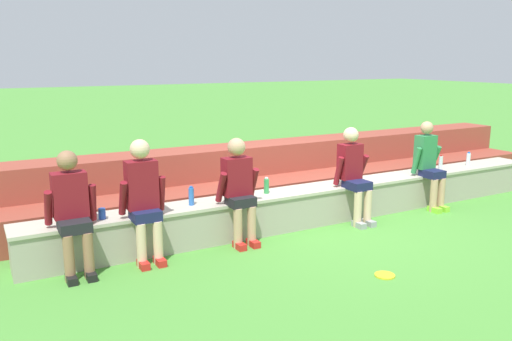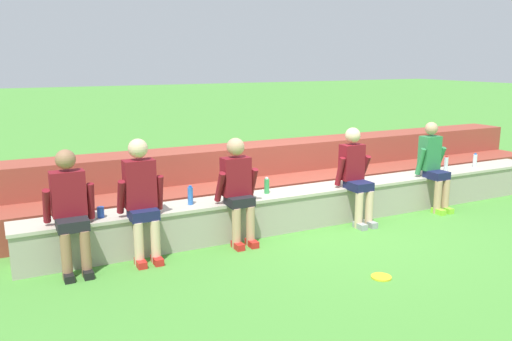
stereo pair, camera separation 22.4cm
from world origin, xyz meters
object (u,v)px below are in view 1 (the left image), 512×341
Objects in this scene: water_bottle_near_left at (441,163)px; water_bottle_center_gap at (191,196)px; person_far_right at (429,163)px; water_bottle_mid_left at (266,186)px; person_left_of_center at (144,197)px; water_bottle_mid_right at (468,159)px; person_center at (239,187)px; person_far_left at (72,209)px; frisbee at (385,275)px; plastic_cup_left_end at (102,214)px; person_right_of_center at (354,172)px.

water_bottle_center_gap is at bearing 179.70° from water_bottle_near_left.
water_bottle_mid_left is (-2.76, 0.29, -0.10)m from person_far_right.
water_bottle_mid_right is (5.75, 0.25, -0.14)m from person_left_of_center.
person_center reaches higher than water_bottle_mid_right.
water_bottle_mid_right is (1.19, 0.23, -0.09)m from person_far_right.
person_far_right reaches higher than person_far_left.
person_far_left is at bearing -177.91° from water_bottle_near_left.
person_far_right is 6.11× the size of water_bottle_mid_left.
water_bottle_center_gap is 1.10× the size of frisbee.
frisbee is (1.45, -1.95, -0.62)m from water_bottle_center_gap.
water_bottle_mid_left is 1.78× the size of plastic_cup_left_end.
water_bottle_center_gap reaches higher than plastic_cup_left_end.
person_left_of_center is 3.07m from person_right_of_center.
water_bottle_near_left is 1.16× the size of frisbee.
water_bottle_near_left is (5.06, 0.23, -0.14)m from person_left_of_center.
person_center is at bearing 118.17° from frisbee.
plastic_cup_left_end is at bearing 143.52° from frisbee.
water_bottle_center_gap is at bearing 9.16° from person_far_left.
plastic_cup_left_end is 0.57× the size of frisbee.
water_bottle_mid_right reaches higher than plastic_cup_left_end.
water_bottle_mid_right is 1.08× the size of water_bottle_mid_left.
person_far_right is 5.59× the size of water_bottle_center_gap.
plastic_cup_left_end is at bearing 28.17° from person_far_left.
person_right_of_center is 5.67× the size of water_bottle_mid_right.
person_left_of_center reaches higher than person_right_of_center.
water_bottle_near_left is 1.15× the size of water_bottle_mid_left.
water_bottle_mid_left is (-3.26, 0.08, -0.02)m from water_bottle_near_left.
person_right_of_center is at bearing -179.74° from person_far_right.
person_center is at bearing -0.38° from person_far_left.
water_bottle_mid_left is at bearing 99.51° from frisbee.
person_far_left is at bearing 179.89° from person_right_of_center.
water_bottle_center_gap is at bearing 20.57° from person_left_of_center.
person_right_of_center is at bearing 0.24° from person_left_of_center.
person_left_of_center is (0.78, -0.02, 0.04)m from person_far_left.
person_center is 0.99× the size of person_far_right.
water_bottle_near_left is at bearing 0.27° from plastic_cup_left_end.
water_bottle_near_left reaches higher than water_bottle_mid_left.
plastic_cup_left_end is (-0.43, 0.21, -0.19)m from person_left_of_center.
water_bottle_mid_right is 4.15m from frisbee.
water_bottle_near_left is (0.50, 0.21, -0.08)m from person_far_right.
person_far_left is 1.01× the size of person_center.
person_center is 6.06× the size of water_bottle_mid_left.
person_far_left is 10.82× the size of plastic_cup_left_end.
person_far_left is 1.49m from water_bottle_center_gap.
person_right_of_center is at bearing -174.89° from water_bottle_mid_right.
person_far_right is at bearing 0.25° from person_left_of_center.
person_far_left is 0.43m from plastic_cup_left_end.
plastic_cup_left_end is at bearing 177.84° from person_far_right.
person_center is 0.66m from water_bottle_mid_left.
person_left_of_center is 4.57m from person_far_right.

